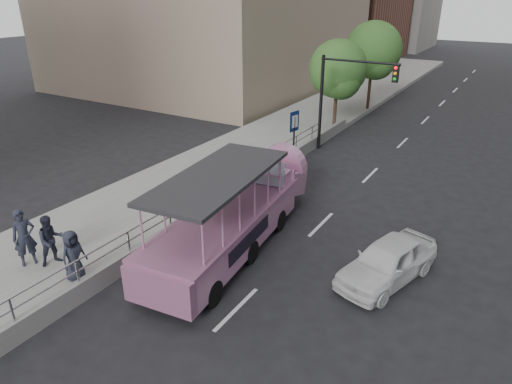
{
  "coord_description": "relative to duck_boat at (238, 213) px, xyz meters",
  "views": [
    {
      "loc": [
        6.94,
        -10.75,
        8.4
      ],
      "look_at": [
        -0.61,
        1.76,
        1.87
      ],
      "focal_mm": 32.0,
      "sensor_mm": 36.0,
      "label": 1
    }
  ],
  "objects": [
    {
      "name": "sidewalk",
      "position": [
        -4.68,
        8.75,
        -0.99
      ],
      "size": [
        5.5,
        80.0,
        0.3
      ],
      "primitive_type": "cube",
      "color": "#999994",
      "rests_on": "ground"
    },
    {
      "name": "guardrail",
      "position": [
        -2.05,
        0.75,
        -0.0
      ],
      "size": [
        0.07,
        22.0,
        0.71
      ],
      "color": "#B8B8BD",
      "rests_on": "kerb_wall"
    },
    {
      "name": "duck_boat",
      "position": [
        0.0,
        0.0,
        0.0
      ],
      "size": [
        3.18,
        9.46,
        3.08
      ],
      "color": "black",
      "rests_on": "ground"
    },
    {
      "name": "car",
      "position": [
        5.29,
        0.41,
        -0.47
      ],
      "size": [
        2.65,
        4.23,
        1.34
      ],
      "primitive_type": "imported",
      "rotation": [
        0.0,
        0.0,
        -0.29
      ],
      "color": "silver",
      "rests_on": "ground"
    },
    {
      "name": "traffic_signal",
      "position": [
        -0.64,
        11.25,
        2.35
      ],
      "size": [
        4.2,
        0.32,
        5.2
      ],
      "color": "black",
      "rests_on": "ground"
    },
    {
      "name": "ground",
      "position": [
        1.07,
        -1.25,
        -1.14
      ],
      "size": [
        160.0,
        160.0,
        0.0
      ],
      "primitive_type": "plane",
      "color": "black"
    },
    {
      "name": "pedestrian_near",
      "position": [
        -4.69,
        -5.08,
        0.11
      ],
      "size": [
        0.71,
        0.83,
        1.91
      ],
      "primitive_type": "imported",
      "rotation": [
        0.0,
        0.0,
        1.12
      ],
      "color": "#232633",
      "rests_on": "sidewalk"
    },
    {
      "name": "kerb_wall",
      "position": [
        -2.05,
        0.75,
        -0.66
      ],
      "size": [
        0.24,
        30.0,
        0.36
      ],
      "primitive_type": "cube",
      "color": "#959691",
      "rests_on": "sidewalk"
    },
    {
      "name": "pedestrian_mid",
      "position": [
        -4.01,
        -4.64,
        0.0
      ],
      "size": [
        0.88,
        0.99,
        1.69
      ],
      "primitive_type": "imported",
      "rotation": [
        0.0,
        0.0,
        1.23
      ],
      "color": "#232633",
      "rests_on": "sidewalk"
    },
    {
      "name": "parking_sign",
      "position": [
        -1.52,
        7.39,
        0.73
      ],
      "size": [
        0.16,
        0.67,
        3.02
      ],
      "color": "black",
      "rests_on": "ground"
    },
    {
      "name": "street_tree_near",
      "position": [
        -2.24,
        14.67,
        2.67
      ],
      "size": [
        3.52,
        3.52,
        5.72
      ],
      "color": "#3C251B",
      "rests_on": "ground"
    },
    {
      "name": "street_tree_far",
      "position": [
        -2.04,
        20.67,
        3.16
      ],
      "size": [
        3.97,
        3.97,
        6.45
      ],
      "color": "#3C251B",
      "rests_on": "ground"
    },
    {
      "name": "pedestrian_far",
      "position": [
        -2.7,
        -4.85,
        -0.03
      ],
      "size": [
        0.52,
        0.8,
        1.63
      ],
      "primitive_type": "imported",
      "rotation": [
        0.0,
        0.0,
        1.58
      ],
      "color": "#232633",
      "rests_on": "sidewalk"
    }
  ]
}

